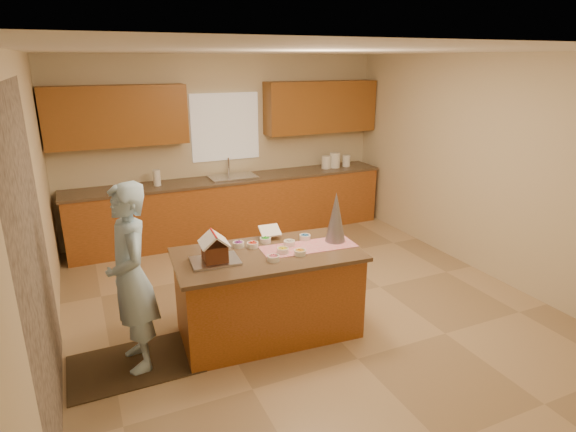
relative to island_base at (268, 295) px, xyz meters
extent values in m
plane|color=tan|center=(0.57, 0.37, -0.41)|extent=(5.50, 5.50, 0.00)
plane|color=silver|center=(0.57, 0.37, 2.29)|extent=(5.50, 5.50, 0.00)
plane|color=beige|center=(0.57, 3.12, 0.94)|extent=(5.50, 5.50, 0.00)
plane|color=beige|center=(0.57, -2.38, 0.94)|extent=(5.50, 5.50, 0.00)
plane|color=beige|center=(-1.93, 0.37, 0.94)|extent=(5.50, 5.50, 0.00)
plane|color=beige|center=(3.07, 0.37, 0.94)|extent=(5.50, 5.50, 0.00)
plane|color=gray|center=(-1.91, -0.43, 0.84)|extent=(0.00, 2.50, 2.50)
cube|color=white|center=(0.57, 3.09, 1.24)|extent=(1.05, 0.03, 1.00)
cube|color=#A35121|center=(0.57, 2.82, 0.03)|extent=(4.80, 0.60, 0.88)
cube|color=brown|center=(0.57, 2.82, 0.49)|extent=(4.85, 0.63, 0.04)
cube|color=#974C20|center=(-0.98, 2.94, 1.49)|extent=(1.85, 0.35, 0.80)
cube|color=#974C20|center=(2.12, 2.94, 1.49)|extent=(1.85, 0.35, 0.80)
cube|color=silver|center=(0.57, 2.82, 0.48)|extent=(0.70, 0.45, 0.12)
cylinder|color=silver|center=(0.57, 3.00, 0.65)|extent=(0.03, 0.03, 0.28)
cube|color=#A35121|center=(0.00, 0.00, 0.00)|extent=(1.75, 0.97, 0.83)
cube|color=brown|center=(0.00, 0.00, 0.43)|extent=(1.83, 1.05, 0.04)
cube|color=#BA0D2B|center=(0.42, -0.03, 0.45)|extent=(0.96, 0.41, 0.01)
cube|color=silver|center=(-0.52, -0.01, 0.46)|extent=(0.46, 0.35, 0.02)
cube|color=white|center=(0.17, 0.35, 0.54)|extent=(0.22, 0.18, 0.09)
cone|color=#AAA9B6|center=(0.74, -0.01, 0.71)|extent=(0.22, 0.22, 0.52)
cube|color=black|center=(-1.31, 0.00, -0.41)|extent=(1.14, 0.74, 0.01)
imported|color=#ABD4F3|center=(-1.26, 0.00, 0.44)|extent=(0.45, 0.64, 1.68)
cylinder|color=white|center=(2.18, 2.82, 0.61)|extent=(0.15, 0.15, 0.21)
cylinder|color=white|center=(2.34, 2.82, 0.63)|extent=(0.17, 0.17, 0.25)
cylinder|color=white|center=(2.56, 2.82, 0.60)|extent=(0.13, 0.13, 0.19)
cylinder|color=white|center=(-0.54, 2.82, 0.62)|extent=(0.10, 0.10, 0.23)
cube|color=#573017|center=(-0.52, -0.01, 0.55)|extent=(0.22, 0.24, 0.15)
cube|color=white|center=(-0.58, -0.01, 0.68)|extent=(0.16, 0.27, 0.12)
cube|color=white|center=(-0.46, -0.01, 0.68)|extent=(0.16, 0.27, 0.12)
cylinder|color=red|center=(-0.52, -0.01, 0.73)|extent=(0.04, 0.26, 0.02)
cylinder|color=pink|center=(-0.02, -0.20, 0.48)|extent=(0.11, 0.11, 0.05)
cylinder|color=yellow|center=(0.13, -0.07, 0.48)|extent=(0.11, 0.11, 0.05)
cylinder|color=#E93F29|center=(-0.08, 0.18, 0.48)|extent=(0.11, 0.11, 0.05)
cylinder|color=#3072B6|center=(0.48, 0.16, 0.48)|extent=(0.11, 0.11, 0.05)
cylinder|color=gold|center=(0.26, -0.18, 0.48)|extent=(0.11, 0.11, 0.05)
cylinder|color=green|center=(0.08, 0.25, 0.48)|extent=(0.11, 0.11, 0.05)
cylinder|color=#823092|center=(-0.21, 0.25, 0.48)|extent=(0.11, 0.11, 0.05)
cylinder|color=silver|center=(0.26, 0.08, 0.48)|extent=(0.11, 0.11, 0.05)
camera|label=1|loc=(-1.57, -3.92, 2.21)|focal=29.76mm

